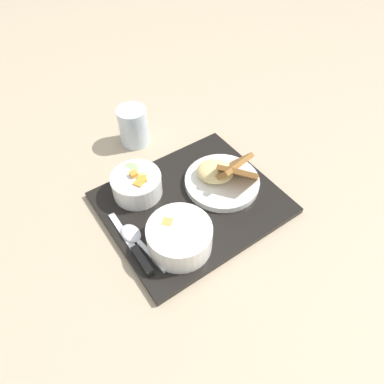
{
  "coord_description": "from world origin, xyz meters",
  "views": [
    {
      "loc": [
        -0.29,
        -0.4,
        0.61
      ],
      "look_at": [
        0.0,
        0.0,
        0.04
      ],
      "focal_mm": 32.0,
      "sensor_mm": 36.0,
      "label": 1
    }
  ],
  "objects_px": {
    "spoon": "(136,239)",
    "bowl_soup": "(179,236)",
    "bowl_salad": "(137,183)",
    "knife": "(137,253)",
    "glass_water": "(134,128)",
    "plate_main": "(223,177)"
  },
  "relations": [
    {
      "from": "bowl_salad",
      "to": "glass_water",
      "type": "relative_size",
      "value": 1.11
    },
    {
      "from": "plate_main",
      "to": "glass_water",
      "type": "xyz_separation_m",
      "value": [
        -0.08,
        0.27,
        0.01
      ]
    },
    {
      "from": "spoon",
      "to": "glass_water",
      "type": "relative_size",
      "value": 1.38
    },
    {
      "from": "plate_main",
      "to": "glass_water",
      "type": "distance_m",
      "value": 0.28
    },
    {
      "from": "knife",
      "to": "bowl_soup",
      "type": "bearing_deg",
      "value": -109.69
    },
    {
      "from": "bowl_soup",
      "to": "plate_main",
      "type": "bearing_deg",
      "value": 24.55
    },
    {
      "from": "plate_main",
      "to": "knife",
      "type": "height_order",
      "value": "plate_main"
    },
    {
      "from": "bowl_salad",
      "to": "bowl_soup",
      "type": "distance_m",
      "value": 0.17
    },
    {
      "from": "bowl_salad",
      "to": "glass_water",
      "type": "xyz_separation_m",
      "value": [
        0.09,
        0.17,
        0.0
      ]
    },
    {
      "from": "bowl_salad",
      "to": "glass_water",
      "type": "height_order",
      "value": "glass_water"
    },
    {
      "from": "bowl_soup",
      "to": "glass_water",
      "type": "bearing_deg",
      "value": 74.67
    },
    {
      "from": "bowl_salad",
      "to": "knife",
      "type": "bearing_deg",
      "value": -120.69
    },
    {
      "from": "bowl_salad",
      "to": "knife",
      "type": "xyz_separation_m",
      "value": [
        -0.08,
        -0.14,
        -0.02
      ]
    },
    {
      "from": "spoon",
      "to": "bowl_soup",
      "type": "bearing_deg",
      "value": -138.77
    },
    {
      "from": "bowl_soup",
      "to": "knife",
      "type": "xyz_separation_m",
      "value": [
        -0.08,
        0.03,
        -0.03
      ]
    },
    {
      "from": "bowl_salad",
      "to": "spoon",
      "type": "height_order",
      "value": "bowl_salad"
    },
    {
      "from": "bowl_salad",
      "to": "spoon",
      "type": "relative_size",
      "value": 0.8
    },
    {
      "from": "bowl_salad",
      "to": "spoon",
      "type": "xyz_separation_m",
      "value": [
        -0.07,
        -0.11,
        -0.03
      ]
    },
    {
      "from": "plate_main",
      "to": "spoon",
      "type": "bearing_deg",
      "value": -175.47
    },
    {
      "from": "glass_water",
      "to": "plate_main",
      "type": "bearing_deg",
      "value": -72.73
    },
    {
      "from": "bowl_soup",
      "to": "knife",
      "type": "bearing_deg",
      "value": 158.4
    },
    {
      "from": "spoon",
      "to": "glass_water",
      "type": "bearing_deg",
      "value": -34.78
    }
  ]
}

